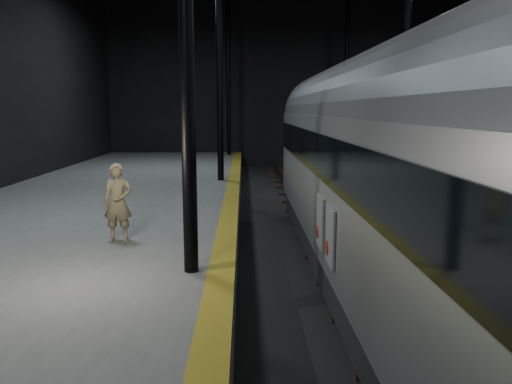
{
  "coord_description": "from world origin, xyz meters",
  "views": [
    {
      "loc": [
        -2.83,
        -12.81,
        3.92
      ],
      "look_at": [
        -2.55,
        -1.19,
        2.0
      ],
      "focal_mm": 35.0,
      "sensor_mm": 36.0,
      "label": 1
    }
  ],
  "objects": [
    {
      "name": "tactile_strip",
      "position": [
        -3.25,
        0.0,
        1.0
      ],
      "size": [
        0.5,
        43.8,
        0.01
      ],
      "primitive_type": "cube",
      "color": "olive",
      "rests_on": "platform_left"
    },
    {
      "name": "woman",
      "position": [
        -5.65,
        -1.8,
        1.88
      ],
      "size": [
        0.65,
        0.44,
        1.76
      ],
      "primitive_type": "imported",
      "rotation": [
        0.0,
        0.0,
        -0.03
      ],
      "color": "#95845B",
      "rests_on": "platform_left"
    },
    {
      "name": "platform_left",
      "position": [
        -7.5,
        0.0,
        0.5
      ],
      "size": [
        9.0,
        43.8,
        1.0
      ],
      "primitive_type": "cube",
      "color": "#545451",
      "rests_on": "ground"
    },
    {
      "name": "track",
      "position": [
        0.0,
        0.0,
        0.07
      ],
      "size": [
        2.4,
        43.0,
        0.24
      ],
      "color": "#3F3328",
      "rests_on": "ground"
    },
    {
      "name": "train",
      "position": [
        -0.0,
        -3.82,
        2.79
      ],
      "size": [
        2.81,
        18.74,
        5.01
      ],
      "color": "#A0A2A8",
      "rests_on": "ground"
    },
    {
      "name": "ground",
      "position": [
        0.0,
        0.0,
        0.0
      ],
      "size": [
        44.0,
        44.0,
        0.0
      ],
      "primitive_type": "plane",
      "color": "black",
      "rests_on": "ground"
    }
  ]
}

